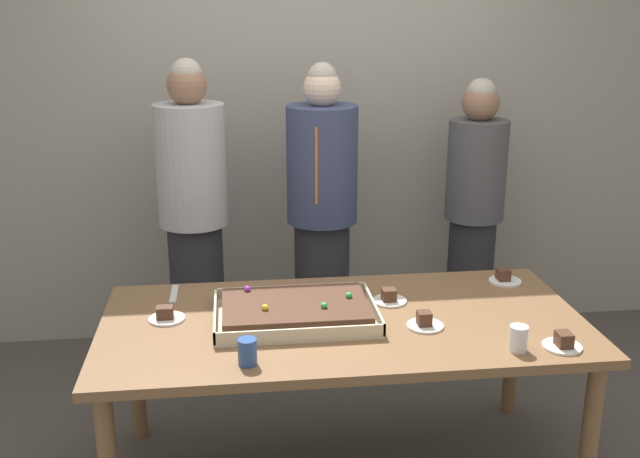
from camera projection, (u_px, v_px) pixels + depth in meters
name	position (u px, v px, depth m)	size (l,w,h in m)	color
interior_back_panel	(304.00, 90.00, 4.35)	(8.00, 0.12, 3.00)	#9E998E
party_table	(343.00, 336.00, 3.09)	(2.00, 0.98, 0.74)	brown
sheet_cake	(295.00, 311.00, 3.05)	(0.67, 0.46, 0.10)	beige
plated_slice_near_left	(425.00, 323.00, 2.98)	(0.15, 0.15, 0.07)	white
plated_slice_near_right	(504.00, 278.00, 3.46)	(0.15, 0.15, 0.06)	white
plated_slice_far_left	(389.00, 298.00, 3.23)	(0.15, 0.15, 0.06)	white
plated_slice_far_right	(563.00, 343.00, 2.80)	(0.15, 0.15, 0.07)	white
plated_slice_center_front	(166.00, 316.00, 3.05)	(0.15, 0.15, 0.06)	white
drink_cup_nearest	(247.00, 352.00, 2.67)	(0.07, 0.07, 0.10)	#2D5199
drink_cup_middle	(518.00, 338.00, 2.77)	(0.07, 0.07, 0.10)	white
cake_server_utensil	(174.00, 294.00, 3.32)	(0.03, 0.20, 0.01)	silver
person_serving_front	(322.00, 219.00, 4.00)	(0.38, 0.38, 1.71)	#28282D
person_green_shirt_behind	(474.00, 214.00, 4.24)	(0.34, 0.34, 1.61)	#28282D
person_striped_tie_right	(194.00, 219.00, 3.92)	(0.36, 0.36, 1.74)	#28282D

